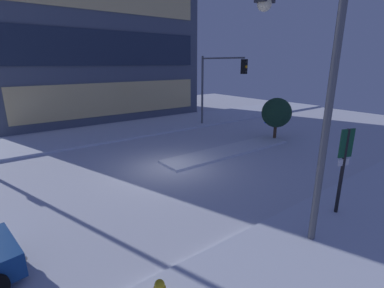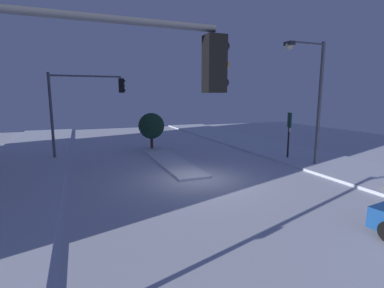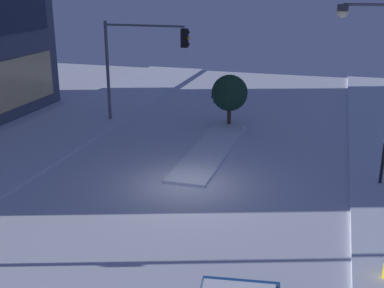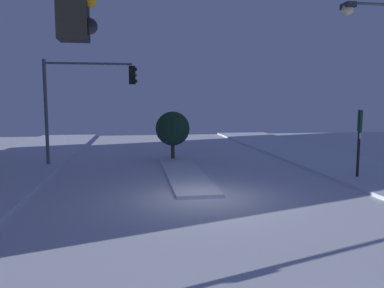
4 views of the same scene
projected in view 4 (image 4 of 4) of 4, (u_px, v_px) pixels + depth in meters
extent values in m
plane|color=silver|center=(203.00, 198.00, 13.77)|extent=(52.00, 52.00, 0.00)
cube|color=silver|center=(184.00, 174.00, 18.05)|extent=(9.00, 1.80, 0.14)
cylinder|color=#565960|center=(46.00, 113.00, 20.17)|extent=(0.18, 0.18, 5.77)
cylinder|color=#565960|center=(89.00, 63.00, 20.21)|extent=(0.12, 4.62, 0.12)
cube|color=black|center=(132.00, 75.00, 20.63)|extent=(0.32, 0.36, 1.00)
sphere|color=black|center=(135.00, 69.00, 20.62)|extent=(0.20, 0.20, 0.20)
sphere|color=orange|center=(136.00, 75.00, 20.66)|extent=(0.20, 0.20, 0.20)
sphere|color=black|center=(136.00, 81.00, 20.70)|extent=(0.20, 0.20, 0.20)
sphere|color=black|center=(89.00, 26.00, 4.56)|extent=(0.20, 0.20, 0.20)
cylinder|color=#565960|center=(378.00, 4.00, 14.00)|extent=(0.14, 2.40, 0.10)
cube|color=#333338|center=(348.00, 6.00, 13.85)|extent=(0.56, 0.36, 0.20)
sphere|color=#F9E5B2|center=(348.00, 9.00, 13.87)|extent=(0.44, 0.44, 0.44)
cylinder|color=black|center=(359.00, 145.00, 16.85)|extent=(0.12, 0.12, 3.16)
cube|color=#144C2D|center=(360.00, 121.00, 16.73)|extent=(0.54, 0.22, 0.97)
cube|color=white|center=(359.00, 136.00, 16.80)|extent=(0.44, 0.17, 0.24)
cylinder|color=#473323|center=(173.00, 152.00, 22.43)|extent=(0.22, 0.22, 1.06)
sphere|color=#193823|center=(173.00, 129.00, 22.27)|extent=(2.03, 2.03, 2.03)
sphere|color=blue|center=(157.00, 133.00, 21.83)|extent=(0.10, 0.10, 0.10)
sphere|color=blue|center=(160.00, 138.00, 21.87)|extent=(0.10, 0.10, 0.10)
sphere|color=blue|center=(157.00, 133.00, 21.88)|extent=(0.10, 0.10, 0.10)
sphere|color=blue|center=(170.00, 127.00, 23.27)|extent=(0.10, 0.10, 0.10)
sphere|color=blue|center=(167.00, 141.00, 21.67)|extent=(0.10, 0.10, 0.10)
sphere|color=blue|center=(168.00, 139.00, 22.99)|extent=(0.10, 0.10, 0.10)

